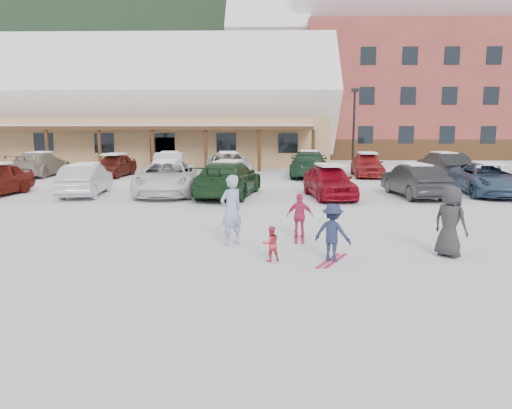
{
  "coord_description": "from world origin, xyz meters",
  "views": [
    {
      "loc": [
        0.66,
        -12.75,
        3.27
      ],
      "look_at": [
        0.3,
        1.0,
        1.0
      ],
      "focal_mm": 35.0,
      "sensor_mm": 36.0,
      "label": 1
    }
  ],
  "objects_px": {
    "adult_skier": "(231,210)",
    "parked_car_6": "(488,179)",
    "alpine_hotel": "(408,67)",
    "toddler_red": "(271,244)",
    "parked_car_8": "(114,165)",
    "parked_car_13": "(443,166)",
    "child_navy": "(333,233)",
    "parked_car_5": "(414,181)",
    "parked_car_11": "(309,164)",
    "parked_car_1": "(86,180)",
    "parked_car_2": "(167,178)",
    "day_lodge": "(150,114)",
    "bystander_dark": "(450,221)",
    "child_magenta": "(300,216)",
    "parked_car_4": "(329,181)",
    "parked_car_10": "(228,165)",
    "parked_car_12": "(367,165)",
    "lamp_post": "(354,123)",
    "parked_car_3": "(228,179)",
    "parked_car_7": "(41,164)",
    "parked_car_9": "(170,165)"
  },
  "relations": [
    {
      "from": "child_navy",
      "to": "parked_car_2",
      "type": "relative_size",
      "value": 0.25
    },
    {
      "from": "parked_car_2",
      "to": "parked_car_11",
      "type": "height_order",
      "value": "parked_car_11"
    },
    {
      "from": "child_magenta",
      "to": "parked_car_2",
      "type": "height_order",
      "value": "parked_car_2"
    },
    {
      "from": "parked_car_6",
      "to": "parked_car_11",
      "type": "bearing_deg",
      "value": 140.47
    },
    {
      "from": "parked_car_3",
      "to": "parked_car_10",
      "type": "relative_size",
      "value": 0.98
    },
    {
      "from": "parked_car_2",
      "to": "parked_car_5",
      "type": "distance_m",
      "value": 11.12
    },
    {
      "from": "day_lodge",
      "to": "parked_car_6",
      "type": "bearing_deg",
      "value": -42.12
    },
    {
      "from": "toddler_red",
      "to": "bystander_dark",
      "type": "height_order",
      "value": "bystander_dark"
    },
    {
      "from": "day_lodge",
      "to": "parked_car_13",
      "type": "xyz_separation_m",
      "value": [
        19.74,
        -11.65,
        -3.17
      ]
    },
    {
      "from": "toddler_red",
      "to": "parked_car_10",
      "type": "height_order",
      "value": "parked_car_10"
    },
    {
      "from": "parked_car_2",
      "to": "bystander_dark",
      "type": "bearing_deg",
      "value": -53.7
    },
    {
      "from": "parked_car_1",
      "to": "day_lodge",
      "type": "bearing_deg",
      "value": -91.19
    },
    {
      "from": "parked_car_5",
      "to": "alpine_hotel",
      "type": "bearing_deg",
      "value": -110.83
    },
    {
      "from": "alpine_hotel",
      "to": "parked_car_11",
      "type": "height_order",
      "value": "alpine_hotel"
    },
    {
      "from": "lamp_post",
      "to": "parked_car_10",
      "type": "xyz_separation_m",
      "value": [
        -8.41,
        -6.56,
        -2.43
      ]
    },
    {
      "from": "parked_car_7",
      "to": "parked_car_6",
      "type": "bearing_deg",
      "value": 164.72
    },
    {
      "from": "toddler_red",
      "to": "parked_car_10",
      "type": "distance_m",
      "value": 17.96
    },
    {
      "from": "day_lodge",
      "to": "parked_car_4",
      "type": "distance_m",
      "value": 22.86
    },
    {
      "from": "alpine_hotel",
      "to": "parked_car_2",
      "type": "bearing_deg",
      "value": -123.01
    },
    {
      "from": "bystander_dark",
      "to": "toddler_red",
      "type": "bearing_deg",
      "value": 57.91
    },
    {
      "from": "child_navy",
      "to": "parked_car_5",
      "type": "distance_m",
      "value": 11.65
    },
    {
      "from": "adult_skier",
      "to": "parked_car_8",
      "type": "relative_size",
      "value": 0.47
    },
    {
      "from": "adult_skier",
      "to": "lamp_post",
      "type": "bearing_deg",
      "value": -149.64
    },
    {
      "from": "child_magenta",
      "to": "parked_car_3",
      "type": "distance_m",
      "value": 8.54
    },
    {
      "from": "parked_car_9",
      "to": "parked_car_10",
      "type": "distance_m",
      "value": 3.52
    },
    {
      "from": "parked_car_4",
      "to": "parked_car_12",
      "type": "xyz_separation_m",
      "value": [
        3.33,
        8.73,
        0.0
      ]
    },
    {
      "from": "parked_car_2",
      "to": "parked_car_10",
      "type": "bearing_deg",
      "value": 66.76
    },
    {
      "from": "alpine_hotel",
      "to": "toddler_red",
      "type": "distance_m",
      "value": 42.3
    },
    {
      "from": "parked_car_9",
      "to": "parked_car_11",
      "type": "xyz_separation_m",
      "value": [
        8.34,
        0.6,
        0.03
      ]
    },
    {
      "from": "parked_car_6",
      "to": "alpine_hotel",
      "type": "bearing_deg",
      "value": 86.81
    },
    {
      "from": "toddler_red",
      "to": "parked_car_12",
      "type": "bearing_deg",
      "value": -125.1
    },
    {
      "from": "parked_car_3",
      "to": "parked_car_7",
      "type": "bearing_deg",
      "value": -24.62
    },
    {
      "from": "parked_car_11",
      "to": "parked_car_13",
      "type": "relative_size",
      "value": 1.15
    },
    {
      "from": "parked_car_12",
      "to": "parked_car_10",
      "type": "bearing_deg",
      "value": -169.5
    },
    {
      "from": "parked_car_8",
      "to": "parked_car_11",
      "type": "height_order",
      "value": "parked_car_11"
    },
    {
      "from": "parked_car_5",
      "to": "parked_car_13",
      "type": "xyz_separation_m",
      "value": [
        3.65,
        6.96,
        0.05
      ]
    },
    {
      "from": "parked_car_1",
      "to": "parked_car_2",
      "type": "distance_m",
      "value": 3.62
    },
    {
      "from": "parked_car_1",
      "to": "parked_car_2",
      "type": "xyz_separation_m",
      "value": [
        3.59,
        0.44,
        0.06
      ]
    },
    {
      "from": "alpine_hotel",
      "to": "parked_car_10",
      "type": "bearing_deg",
      "value": -126.8
    },
    {
      "from": "alpine_hotel",
      "to": "parked_car_10",
      "type": "xyz_separation_m",
      "value": [
        -16.03,
        -21.43,
        -7.86
      ]
    },
    {
      "from": "toddler_red",
      "to": "parked_car_11",
      "type": "height_order",
      "value": "parked_car_11"
    },
    {
      "from": "parked_car_8",
      "to": "parked_car_13",
      "type": "height_order",
      "value": "parked_car_13"
    },
    {
      "from": "lamp_post",
      "to": "bystander_dark",
      "type": "bearing_deg",
      "value": -93.72
    },
    {
      "from": "adult_skier",
      "to": "parked_car_5",
      "type": "distance_m",
      "value": 11.67
    },
    {
      "from": "parked_car_4",
      "to": "parked_car_7",
      "type": "xyz_separation_m",
      "value": [
        -16.68,
        8.52,
        0.01
      ]
    },
    {
      "from": "adult_skier",
      "to": "parked_car_6",
      "type": "bearing_deg",
      "value": 179.12
    },
    {
      "from": "alpine_hotel",
      "to": "adult_skier",
      "type": "distance_m",
      "value": 41.09
    },
    {
      "from": "parked_car_6",
      "to": "parked_car_1",
      "type": "bearing_deg",
      "value": -173.36
    },
    {
      "from": "parked_car_1",
      "to": "parked_car_5",
      "type": "bearing_deg",
      "value": 174.38
    },
    {
      "from": "parked_car_2",
      "to": "parked_car_13",
      "type": "distance_m",
      "value": 16.12
    }
  ]
}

